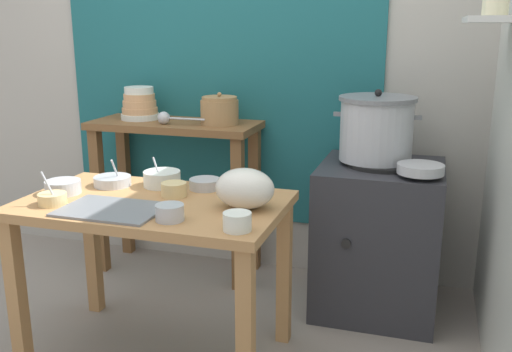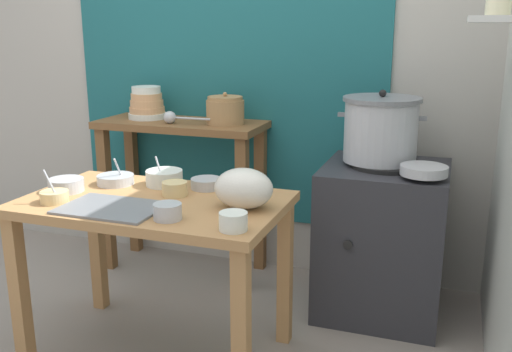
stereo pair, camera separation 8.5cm
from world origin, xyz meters
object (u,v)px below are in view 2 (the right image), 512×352
(bowl_stack_enamel, at_px, (147,104))
(prep_bowl_3, at_px, (164,177))
(steamer_pot, at_px, (381,129))
(ladle, at_px, (172,117))
(serving_tray, at_px, (112,208))
(prep_bowl_5, at_px, (116,179))
(prep_bowl_7, at_px, (233,221))
(prep_bowl_1, at_px, (206,183))
(clay_pot, at_px, (225,110))
(back_shelf_table, at_px, (182,159))
(prep_table, at_px, (154,224))
(prep_bowl_0, at_px, (168,211))
(wide_pan, at_px, (424,170))
(stove_block, at_px, (382,239))
(prep_bowl_2, at_px, (66,184))
(plastic_bag, at_px, (244,188))
(prep_bowl_6, at_px, (175,188))
(prep_bowl_4, at_px, (54,196))

(bowl_stack_enamel, bearing_deg, prep_bowl_3, -55.51)
(steamer_pot, bearing_deg, ladle, 179.02)
(bowl_stack_enamel, xyz_separation_m, serving_tray, (0.44, -1.08, -0.26))
(ladle, xyz_separation_m, prep_bowl_5, (0.03, -0.63, -0.19))
(prep_bowl_3, height_order, prep_bowl_7, prep_bowl_3)
(serving_tray, xyz_separation_m, prep_bowl_1, (0.23, 0.40, 0.02))
(clay_pot, bearing_deg, back_shelf_table, -180.00)
(prep_bowl_5, xyz_separation_m, prep_bowl_7, (0.74, -0.39, 0.01))
(prep_bowl_1, height_order, prep_bowl_7, prep_bowl_7)
(prep_table, height_order, prep_bowl_0, prep_bowl_0)
(back_shelf_table, xyz_separation_m, bowl_stack_enamel, (-0.23, 0.03, 0.30))
(back_shelf_table, xyz_separation_m, wide_pan, (1.36, -0.32, 0.12))
(stove_block, distance_m, prep_bowl_2, 1.55)
(prep_table, bearing_deg, bowl_stack_enamel, 120.63)
(bowl_stack_enamel, height_order, plastic_bag, bowl_stack_enamel)
(prep_bowl_0, height_order, prep_bowl_2, prep_bowl_0)
(prep_bowl_1, relative_size, prep_bowl_2, 0.91)
(clay_pot, relative_size, prep_bowl_7, 2.03)
(prep_bowl_0, bearing_deg, prep_bowl_6, 112.38)
(prep_bowl_6, bearing_deg, plastic_bag, -10.73)
(stove_block, relative_size, wide_pan, 3.71)
(serving_tray, distance_m, prep_bowl_3, 0.39)
(steamer_pot, bearing_deg, stove_block, -26.62)
(prep_bowl_4, bearing_deg, prep_bowl_0, -3.71)
(prep_bowl_4, bearing_deg, serving_tray, 0.42)
(ladle, xyz_separation_m, plastic_bag, (0.71, -0.77, -0.13))
(wide_pan, bearing_deg, serving_tray, -147.62)
(clay_pot, height_order, ladle, clay_pot)
(wide_pan, bearing_deg, prep_bowl_3, -162.91)
(prep_table, xyz_separation_m, prep_bowl_5, (-0.28, 0.15, 0.14))
(prep_bowl_7, bearing_deg, ladle, 127.02)
(prep_bowl_3, bearing_deg, wide_pan, 17.09)
(plastic_bag, xyz_separation_m, wide_pan, (0.66, 0.54, 0.00))
(stove_block, xyz_separation_m, steamer_pot, (-0.04, 0.02, 0.56))
(serving_tray, relative_size, prep_bowl_4, 2.78)
(bowl_stack_enamel, relative_size, prep_bowl_3, 1.31)
(stove_block, distance_m, prep_bowl_1, 0.97)
(stove_block, distance_m, prep_bowl_6, 1.11)
(bowl_stack_enamel, relative_size, prep_bowl_7, 2.13)
(plastic_bag, relative_size, prep_bowl_0, 2.21)
(prep_table, height_order, back_shelf_table, back_shelf_table)
(steamer_pot, distance_m, prep_bowl_5, 1.29)
(prep_bowl_3, bearing_deg, bowl_stack_enamel, 124.49)
(bowl_stack_enamel, relative_size, prep_bowl_2, 1.43)
(serving_tray, bearing_deg, prep_bowl_5, 120.38)
(wide_pan, bearing_deg, prep_bowl_0, -138.93)
(stove_block, height_order, prep_bowl_3, prep_bowl_3)
(ladle, xyz_separation_m, prep_bowl_0, (0.49, -0.99, -0.18))
(prep_bowl_0, relative_size, prep_bowl_7, 1.05)
(back_shelf_table, bearing_deg, prep_bowl_6, -65.33)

